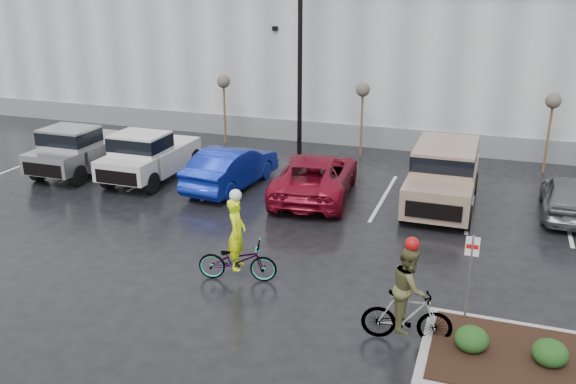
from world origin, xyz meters
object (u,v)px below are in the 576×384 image
(sapling_east, at_px, (553,105))
(fire_lane_sign, at_px, (470,269))
(car_blue, at_px, (231,167))
(sapling_mid, at_px, (363,94))
(car_red, at_px, (316,176))
(sapling_west, at_px, (224,85))
(pickup_white, at_px, (154,152))
(car_grey, at_px, (568,196))
(lamppost, at_px, (300,22))
(cyclist_hivis, at_px, (237,253))
(pickup_silver, at_px, (86,146))
(cyclist_olive, at_px, (408,304))
(suv_tan, at_px, (443,178))

(sapling_east, height_order, fire_lane_sign, sapling_east)
(car_blue, bearing_deg, sapling_east, -146.82)
(sapling_mid, bearing_deg, car_red, -93.69)
(sapling_west, bearing_deg, fire_lane_sign, -47.33)
(sapling_west, distance_m, pickup_white, 5.87)
(sapling_east, bearing_deg, car_red, -144.26)
(fire_lane_sign, relative_size, car_red, 0.40)
(sapling_east, relative_size, car_grey, 0.80)
(fire_lane_sign, bearing_deg, lamppost, 123.46)
(sapling_west, relative_size, cyclist_hivis, 1.29)
(pickup_silver, distance_m, car_grey, 18.03)
(sapling_east, height_order, cyclist_hivis, sapling_east)
(fire_lane_sign, bearing_deg, car_red, 128.43)
(car_red, bearing_deg, pickup_white, -7.22)
(sapling_east, distance_m, car_red, 9.89)
(lamppost, bearing_deg, pickup_white, -134.16)
(sapling_west, xyz_separation_m, cyclist_hivis, (6.08, -12.46, -1.96))
(lamppost, bearing_deg, car_grey, -19.85)
(car_blue, xyz_separation_m, cyclist_olive, (7.74, -8.11, 0.11))
(lamppost, distance_m, cyclist_olive, 15.23)
(sapling_west, distance_m, sapling_east, 14.00)
(pickup_silver, bearing_deg, pickup_white, 2.52)
(car_blue, bearing_deg, sapling_west, -57.29)
(sapling_west, xyz_separation_m, pickup_white, (-0.45, -5.58, -1.75))
(car_red, bearing_deg, cyclist_olive, 112.30)
(car_red, bearing_deg, sapling_west, -49.23)
(sapling_mid, xyz_separation_m, sapling_east, (7.50, 0.00, 0.00))
(car_grey, xyz_separation_m, cyclist_hivis, (-8.41, -7.67, 0.08))
(cyclist_hivis, bearing_deg, sapling_east, -44.73)
(lamppost, height_order, sapling_mid, lamppost)
(pickup_white, xyz_separation_m, cyclist_olive, (11.09, -8.26, -0.10))
(car_red, height_order, cyclist_hivis, cyclist_hivis)
(sapling_west, distance_m, pickup_silver, 6.93)
(car_red, height_order, cyclist_olive, cyclist_olive)
(sapling_mid, xyz_separation_m, car_blue, (-3.60, -5.73, -1.96))
(car_red, distance_m, car_grey, 8.40)
(cyclist_olive, bearing_deg, pickup_silver, 51.99)
(car_grey, bearing_deg, car_red, 7.17)
(car_red, bearing_deg, sapling_mid, -100.22)
(sapling_mid, relative_size, suv_tan, 0.63)
(sapling_east, height_order, pickup_silver, sapling_east)
(sapling_mid, bearing_deg, cyclist_olive, -73.36)
(pickup_silver, bearing_deg, lamppost, 32.11)
(lamppost, xyz_separation_m, sapling_east, (10.00, 1.00, -2.96))
(pickup_silver, relative_size, suv_tan, 1.02)
(fire_lane_sign, height_order, car_red, fire_lane_sign)
(pickup_silver, height_order, cyclist_olive, cyclist_olive)
(fire_lane_sign, height_order, car_grey, fire_lane_sign)
(sapling_mid, bearing_deg, sapling_east, 0.00)
(suv_tan, distance_m, cyclist_hivis, 8.43)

